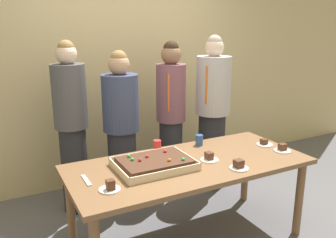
# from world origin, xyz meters

# --- Properties ---
(interior_back_panel) EXTENTS (8.00, 0.12, 3.00)m
(interior_back_panel) POSITION_xyz_m (0.00, 1.60, 1.50)
(interior_back_panel) COLOR #CCB784
(interior_back_panel) RESTS_ON ground_plane
(party_table) EXTENTS (2.00, 0.89, 0.74)m
(party_table) POSITION_xyz_m (0.00, 0.00, 0.66)
(party_table) COLOR brown
(party_table) RESTS_ON ground_plane
(sheet_cake) EXTENTS (0.60, 0.45, 0.10)m
(sheet_cake) POSITION_xyz_m (-0.31, 0.04, 0.77)
(sheet_cake) COLOR beige
(sheet_cake) RESTS_ON party_table
(plated_slice_near_left) EXTENTS (0.15, 0.15, 0.07)m
(plated_slice_near_left) POSITION_xyz_m (0.17, -0.04, 0.76)
(plated_slice_near_left) COLOR white
(plated_slice_near_left) RESTS_ON party_table
(plated_slice_near_right) EXTENTS (0.15, 0.15, 0.07)m
(plated_slice_near_right) POSITION_xyz_m (0.28, -0.29, 0.76)
(plated_slice_near_right) COLOR white
(plated_slice_near_right) RESTS_ON party_table
(plated_slice_far_left) EXTENTS (0.15, 0.15, 0.07)m
(plated_slice_far_left) POSITION_xyz_m (0.88, -0.16, 0.76)
(plated_slice_far_left) COLOR white
(plated_slice_far_left) RESTS_ON party_table
(plated_slice_far_right) EXTENTS (0.15, 0.15, 0.06)m
(plated_slice_far_right) POSITION_xyz_m (0.85, 0.04, 0.75)
(plated_slice_far_right) COLOR white
(plated_slice_far_right) RESTS_ON party_table
(plated_slice_center_front) EXTENTS (0.15, 0.15, 0.08)m
(plated_slice_center_front) POSITION_xyz_m (-0.74, -0.18, 0.76)
(plated_slice_center_front) COLOR white
(plated_slice_center_front) RESTS_ON party_table
(drink_cup_nearest) EXTENTS (0.07, 0.07, 0.10)m
(drink_cup_nearest) POSITION_xyz_m (-0.12, 0.37, 0.79)
(drink_cup_nearest) COLOR red
(drink_cup_nearest) RESTS_ON party_table
(drink_cup_middle) EXTENTS (0.07, 0.07, 0.10)m
(drink_cup_middle) POSITION_xyz_m (0.30, 0.33, 0.79)
(drink_cup_middle) COLOR #2D5199
(drink_cup_middle) RESTS_ON party_table
(cake_server_utensil) EXTENTS (0.03, 0.20, 0.01)m
(cake_server_utensil) POSITION_xyz_m (-0.85, 0.05, 0.74)
(cake_server_utensil) COLOR silver
(cake_server_utensil) RESTS_ON party_table
(person_serving_front) EXTENTS (0.38, 0.38, 1.74)m
(person_serving_front) POSITION_xyz_m (0.79, 0.82, 0.89)
(person_serving_front) COLOR #28282D
(person_serving_front) RESTS_ON ground_plane
(person_green_shirt_behind) EXTENTS (0.32, 0.32, 1.68)m
(person_green_shirt_behind) POSITION_xyz_m (0.34, 0.96, 0.88)
(person_green_shirt_behind) COLOR #28282D
(person_green_shirt_behind) RESTS_ON ground_plane
(person_striped_tie_right) EXTENTS (0.32, 0.32, 1.71)m
(person_striped_tie_right) POSITION_xyz_m (-0.73, 0.99, 0.89)
(person_striped_tie_right) COLOR #28282D
(person_striped_tie_right) RESTS_ON ground_plane
(person_far_right_suit) EXTENTS (0.36, 0.36, 1.61)m
(person_far_right_suit) POSITION_xyz_m (-0.27, 0.87, 0.83)
(person_far_right_suit) COLOR #28282D
(person_far_right_suit) RESTS_ON ground_plane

